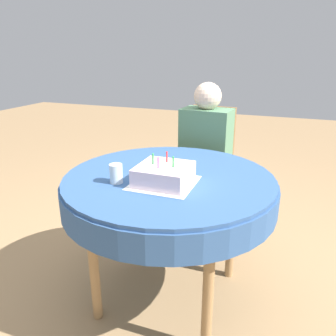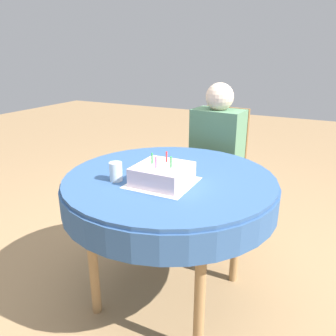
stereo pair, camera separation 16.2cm
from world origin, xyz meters
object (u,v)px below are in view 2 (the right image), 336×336
(person, at_px, (215,150))
(birthday_cake, at_px, (162,174))
(chair, at_px, (219,170))
(drinking_glass, at_px, (116,172))

(person, height_order, birthday_cake, person)
(person, bearing_deg, chair, 90.00)
(person, bearing_deg, drinking_glass, -97.11)
(person, bearing_deg, birthday_cake, -83.57)
(person, xyz_separation_m, drinking_glass, (-0.20, -0.91, 0.11))
(drinking_glass, bearing_deg, birthday_cake, 18.90)
(chair, relative_size, person, 0.84)
(chair, distance_m, person, 0.20)
(chair, distance_m, drinking_glass, 1.07)
(chair, height_order, birthday_cake, chair)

